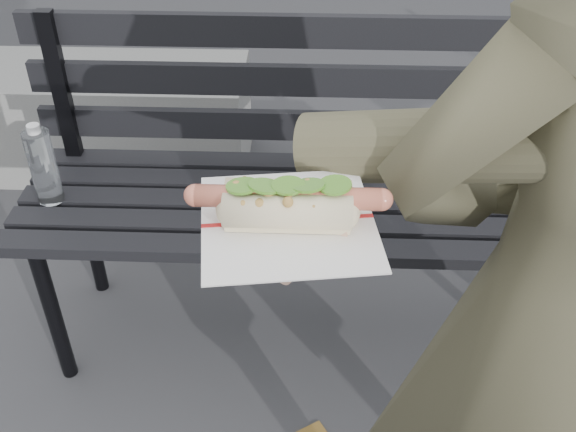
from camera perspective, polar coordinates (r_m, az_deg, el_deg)
park_bench at (r=1.70m, az=2.17°, el=3.96°), size 1.50×0.44×0.88m
concrete_block at (r=2.70m, az=-16.47°, el=7.94°), size 1.20×0.40×0.40m
person at (r=1.02m, az=22.38°, el=-7.81°), size 0.61×0.44×1.56m
held_hotdog at (r=0.79m, az=14.06°, el=4.40°), size 0.62×0.31×0.20m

